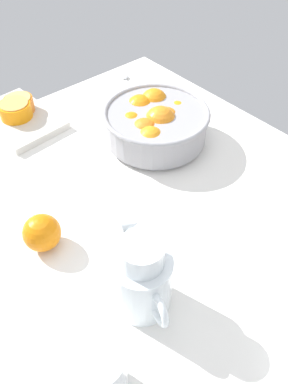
{
  "coord_description": "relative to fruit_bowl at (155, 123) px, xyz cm",
  "views": [
    {
      "loc": [
        41.05,
        -39.14,
        63.13
      ],
      "look_at": [
        -2.63,
        -1.67,
        4.64
      ],
      "focal_mm": 36.5,
      "sensor_mm": 36.0,
      "label": 1
    }
  ],
  "objects": [
    {
      "name": "ground_plane",
      "position": [
        18.66,
        -15.79,
        -6.82
      ],
      "size": [
        111.71,
        88.15,
        3.0
      ],
      "primitive_type": "cube",
      "color": "white"
    },
    {
      "name": "fruit_bowl",
      "position": [
        0.0,
        0.0,
        0.0
      ],
      "size": [
        26.63,
        26.63,
        10.7
      ],
      "color": "#99999E",
      "rests_on": "ground_plane"
    },
    {
      "name": "juice_pitcher",
      "position": [
        32.95,
        -32.39,
        0.89
      ],
      "size": [
        15.13,
        10.21,
        16.96
      ],
      "color": "white",
      "rests_on": "ground_plane"
    },
    {
      "name": "second_glass",
      "position": [
        40.23,
        -46.45,
        -0.42
      ],
      "size": [
        7.75,
        7.75,
        11.44
      ],
      "color": "white",
      "rests_on": "ground_plane"
    },
    {
      "name": "cutting_board",
      "position": [
        -30.38,
        -23.02,
        -4.31
      ],
      "size": [
        25.84,
        18.47,
        2.03
      ],
      "primitive_type": "cube",
      "rotation": [
        0.0,
        0.0,
        0.08
      ],
      "color": "beige",
      "rests_on": "ground_plane"
    },
    {
      "name": "orange_half_0",
      "position": [
        -32.07,
        -21.14,
        -1.21
      ],
      "size": [
        7.83,
        7.83,
        4.22
      ],
      "color": "orange",
      "rests_on": "cutting_board"
    },
    {
      "name": "orange_half_1",
      "position": [
        -30.13,
        -23.25,
        -1.14
      ],
      "size": [
        8.5,
        8.5,
        4.36
      ],
      "color": "orange",
      "rests_on": "cutting_board"
    },
    {
      "name": "loose_orange_0",
      "position": [
        10.86,
        -39.14,
        -1.59
      ],
      "size": [
        7.46,
        7.46,
        7.46
      ],
      "primitive_type": "sphere",
      "color": "orange",
      "rests_on": "ground_plane"
    },
    {
      "name": "spoon",
      "position": [
        -27.0,
        12.73,
        -4.89
      ],
      "size": [
        14.65,
        7.44,
        1.0
      ],
      "color": "silver",
      "rests_on": "ground_plane"
    }
  ]
}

